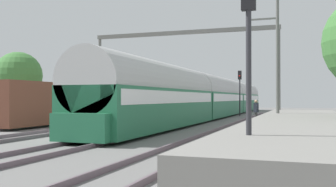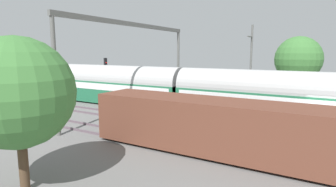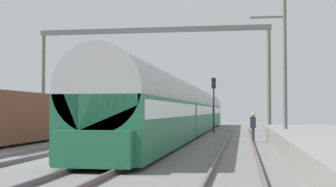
{
  "view_description": "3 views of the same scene",
  "coord_description": "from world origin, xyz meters",
  "px_view_note": "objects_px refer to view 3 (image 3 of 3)",
  "views": [
    {
      "loc": [
        10.16,
        -17.97,
        1.84
      ],
      "look_at": [
        2.09,
        5.14,
        2.13
      ],
      "focal_mm": 41.47,
      "sensor_mm": 36.0,
      "label": 1
    },
    {
      "loc": [
        -19.64,
        0.29,
        5.35
      ],
      "look_at": [
        1.3,
        12.29,
        1.68
      ],
      "focal_mm": 29.36,
      "sensor_mm": 36.0,
      "label": 2
    },
    {
      "loc": [
        6.5,
        -18.63,
        1.84
      ],
      "look_at": [
        1.05,
        15.78,
        3.12
      ],
      "focal_mm": 50.88,
      "sensor_mm": 36.0,
      "label": 3
    }
  ],
  "objects_px": {
    "railway_signal_far": "(214,97)",
    "person_crossing": "(253,125)",
    "passenger_train": "(188,109)",
    "catenary_gantry": "(152,54)",
    "freight_car": "(5,118)"
  },
  "relations": [
    {
      "from": "person_crossing",
      "to": "railway_signal_far",
      "type": "xyz_separation_m",
      "value": [
        -3.04,
        12.48,
        1.97
      ]
    },
    {
      "from": "catenary_gantry",
      "to": "passenger_train",
      "type": "bearing_deg",
      "value": 65.23
    },
    {
      "from": "railway_signal_far",
      "to": "freight_car",
      "type": "bearing_deg",
      "value": -121.84
    },
    {
      "from": "railway_signal_far",
      "to": "catenary_gantry",
      "type": "distance_m",
      "value": 8.66
    },
    {
      "from": "freight_car",
      "to": "railway_signal_far",
      "type": "relative_size",
      "value": 2.79
    },
    {
      "from": "railway_signal_far",
      "to": "catenary_gantry",
      "type": "bearing_deg",
      "value": -119.46
    },
    {
      "from": "person_crossing",
      "to": "catenary_gantry",
      "type": "relative_size",
      "value": 0.1
    },
    {
      "from": "passenger_train",
      "to": "person_crossing",
      "type": "relative_size",
      "value": 28.44
    },
    {
      "from": "passenger_train",
      "to": "catenary_gantry",
      "type": "distance_m",
      "value": 6.37
    },
    {
      "from": "passenger_train",
      "to": "person_crossing",
      "type": "height_order",
      "value": "passenger_train"
    },
    {
      "from": "railway_signal_far",
      "to": "person_crossing",
      "type": "bearing_deg",
      "value": -76.3
    },
    {
      "from": "passenger_train",
      "to": "person_crossing",
      "type": "bearing_deg",
      "value": -63.42
    },
    {
      "from": "person_crossing",
      "to": "railway_signal_far",
      "type": "bearing_deg",
      "value": -151.55
    },
    {
      "from": "person_crossing",
      "to": "catenary_gantry",
      "type": "distance_m",
      "value": 10.14
    },
    {
      "from": "passenger_train",
      "to": "railway_signal_far",
      "type": "bearing_deg",
      "value": 53.23
    }
  ]
}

